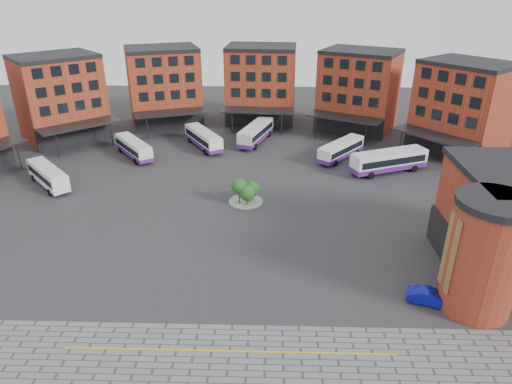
{
  "coord_description": "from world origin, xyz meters",
  "views": [
    {
      "loc": [
        4.83,
        -40.66,
        26.49
      ],
      "look_at": [
        3.48,
        6.58,
        4.0
      ],
      "focal_mm": 32.0,
      "sensor_mm": 36.0,
      "label": 1
    }
  ],
  "objects_px": {
    "bus_b": "(133,148)",
    "bus_e": "(341,149)",
    "bus_c": "(203,138)",
    "bus_d": "(256,133)",
    "tree_island": "(246,191)",
    "bus_f": "(389,161)",
    "bus_a": "(48,174)",
    "blue_car": "(431,297)"
  },
  "relations": [
    {
      "from": "bus_c",
      "to": "bus_d",
      "type": "relative_size",
      "value": 0.89
    },
    {
      "from": "bus_e",
      "to": "bus_f",
      "type": "height_order",
      "value": "bus_f"
    },
    {
      "from": "tree_island",
      "to": "bus_b",
      "type": "xyz_separation_m",
      "value": [
        -18.89,
        16.17,
        -0.2
      ]
    },
    {
      "from": "bus_f",
      "to": "bus_b",
      "type": "bearing_deg",
      "value": -119.5
    },
    {
      "from": "bus_a",
      "to": "bus_b",
      "type": "height_order",
      "value": "bus_b"
    },
    {
      "from": "tree_island",
      "to": "bus_b",
      "type": "height_order",
      "value": "tree_island"
    },
    {
      "from": "bus_b",
      "to": "bus_d",
      "type": "bearing_deg",
      "value": -16.09
    },
    {
      "from": "bus_b",
      "to": "blue_car",
      "type": "xyz_separation_m",
      "value": [
        36.23,
        -35.53,
        -0.85
      ]
    },
    {
      "from": "bus_c",
      "to": "bus_a",
      "type": "bearing_deg",
      "value": -171.41
    },
    {
      "from": "blue_car",
      "to": "bus_a",
      "type": "bearing_deg",
      "value": 81.35
    },
    {
      "from": "tree_island",
      "to": "bus_f",
      "type": "xyz_separation_m",
      "value": [
        20.55,
        10.89,
        0.07
      ]
    },
    {
      "from": "bus_f",
      "to": "bus_d",
      "type": "bearing_deg",
      "value": -144.95
    },
    {
      "from": "bus_a",
      "to": "bus_e",
      "type": "distance_m",
      "value": 43.53
    },
    {
      "from": "bus_a",
      "to": "bus_d",
      "type": "height_order",
      "value": "bus_d"
    },
    {
      "from": "bus_e",
      "to": "bus_f",
      "type": "distance_m",
      "value": 8.26
    },
    {
      "from": "bus_a",
      "to": "bus_c",
      "type": "distance_m",
      "value": 25.26
    },
    {
      "from": "bus_e",
      "to": "bus_d",
      "type": "bearing_deg",
      "value": -169.21
    },
    {
      "from": "bus_a",
      "to": "bus_f",
      "type": "height_order",
      "value": "bus_f"
    },
    {
      "from": "bus_d",
      "to": "bus_f",
      "type": "xyz_separation_m",
      "value": [
        20.0,
        -13.02,
        0.08
      ]
    },
    {
      "from": "bus_b",
      "to": "bus_e",
      "type": "relative_size",
      "value": 1.01
    },
    {
      "from": "bus_b",
      "to": "bus_e",
      "type": "height_order",
      "value": "bus_e"
    },
    {
      "from": "bus_d",
      "to": "bus_e",
      "type": "relative_size",
      "value": 1.24
    },
    {
      "from": "bus_c",
      "to": "blue_car",
      "type": "relative_size",
      "value": 2.46
    },
    {
      "from": "bus_c",
      "to": "blue_car",
      "type": "bearing_deg",
      "value": -88.71
    },
    {
      "from": "tree_island",
      "to": "bus_e",
      "type": "xyz_separation_m",
      "value": [
        14.29,
        16.28,
        -0.19
      ]
    },
    {
      "from": "bus_d",
      "to": "tree_island",
      "type": "bearing_deg",
      "value": -72.36
    },
    {
      "from": "bus_a",
      "to": "bus_e",
      "type": "relative_size",
      "value": 0.94
    },
    {
      "from": "tree_island",
      "to": "bus_f",
      "type": "distance_m",
      "value": 23.25
    },
    {
      "from": "tree_island",
      "to": "bus_c",
      "type": "xyz_separation_m",
      "value": [
        -8.25,
        20.87,
        -0.12
      ]
    },
    {
      "from": "tree_island",
      "to": "bus_f",
      "type": "relative_size",
      "value": 0.37
    },
    {
      "from": "bus_a",
      "to": "bus_c",
      "type": "bearing_deg",
      "value": -3.77
    },
    {
      "from": "bus_c",
      "to": "bus_e",
      "type": "distance_m",
      "value": 23.01
    },
    {
      "from": "bus_c",
      "to": "bus_d",
      "type": "bearing_deg",
      "value": -12.12
    },
    {
      "from": "bus_c",
      "to": "blue_car",
      "type": "distance_m",
      "value": 47.69
    },
    {
      "from": "bus_a",
      "to": "bus_d",
      "type": "xyz_separation_m",
      "value": [
        28.22,
        19.2,
        0.06
      ]
    },
    {
      "from": "tree_island",
      "to": "bus_d",
      "type": "height_order",
      "value": "tree_island"
    },
    {
      "from": "bus_c",
      "to": "bus_f",
      "type": "relative_size",
      "value": 0.86
    },
    {
      "from": "bus_d",
      "to": "blue_car",
      "type": "xyz_separation_m",
      "value": [
        16.79,
        -43.27,
        -1.03
      ]
    },
    {
      "from": "bus_b",
      "to": "bus_e",
      "type": "distance_m",
      "value": 33.18
    },
    {
      "from": "bus_d",
      "to": "bus_f",
      "type": "bearing_deg",
      "value": -14.12
    },
    {
      "from": "bus_a",
      "to": "bus_c",
      "type": "relative_size",
      "value": 0.85
    },
    {
      "from": "bus_c",
      "to": "bus_f",
      "type": "xyz_separation_m",
      "value": [
        28.8,
        -9.99,
        0.19
      ]
    }
  ]
}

